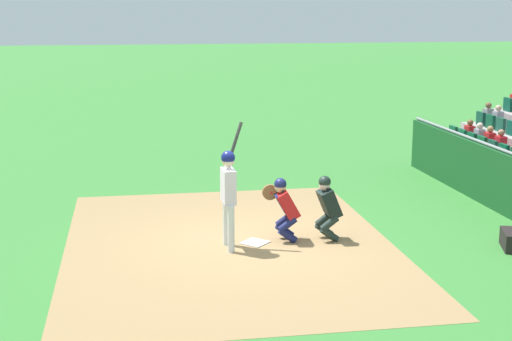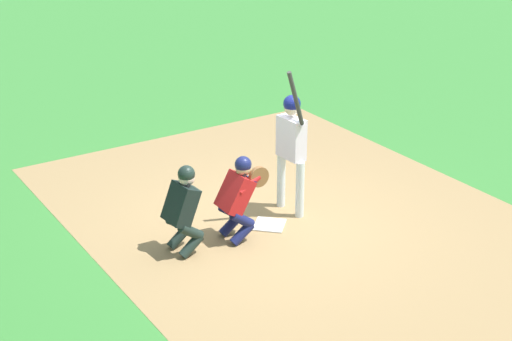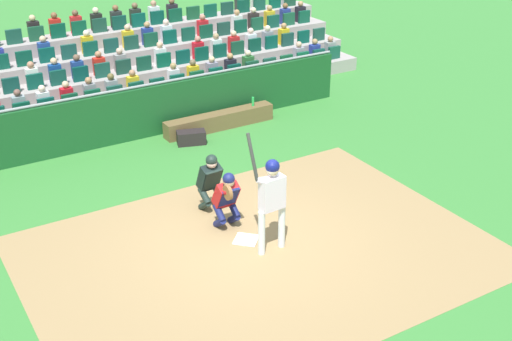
% 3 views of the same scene
% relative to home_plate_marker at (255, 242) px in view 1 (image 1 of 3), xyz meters
% --- Properties ---
extents(ground_plane, '(160.00, 160.00, 0.00)m').
position_rel_home_plate_marker_xyz_m(ground_plane, '(0.00, 0.00, -0.02)').
color(ground_plane, '#387E34').
extents(infield_dirt_patch, '(8.44, 6.25, 0.01)m').
position_rel_home_plate_marker_xyz_m(infield_dirt_patch, '(0.00, 0.50, -0.01)').
color(infield_dirt_patch, '#9C7B4F').
rests_on(infield_dirt_patch, ground_plane).
extents(home_plate_marker, '(0.62, 0.62, 0.02)m').
position_rel_home_plate_marker_xyz_m(home_plate_marker, '(0.00, 0.00, 0.00)').
color(home_plate_marker, white).
rests_on(home_plate_marker, infield_dirt_patch).
extents(batter_at_plate, '(0.66, 0.46, 2.36)m').
position_rel_home_plate_marker_xyz_m(batter_at_plate, '(-0.22, 0.54, 1.16)').
color(batter_at_plate, silver).
rests_on(batter_at_plate, ground_plane).
extents(catcher_crouching, '(0.47, 0.71, 1.26)m').
position_rel_home_plate_marker_xyz_m(catcher_crouching, '(0.08, -0.58, 0.69)').
color(catcher_crouching, '#181E51').
rests_on(catcher_crouching, ground_plane).
extents(home_plate_umpire, '(0.48, 0.48, 1.29)m').
position_rel_home_plate_marker_xyz_m(home_plate_umpire, '(-0.01, -1.42, 0.69)').
color(home_plate_umpire, '#1D2B26').
rests_on(home_plate_umpire, ground_plane).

